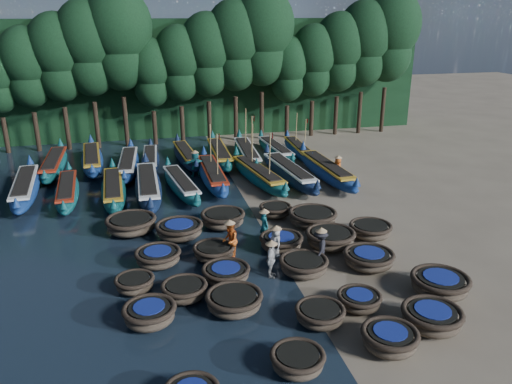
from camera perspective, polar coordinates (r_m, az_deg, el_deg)
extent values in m
plane|color=gray|center=(24.86, 1.32, -5.14)|extent=(120.00, 120.00, 0.00)
cube|color=black|center=(45.97, -6.26, 12.88)|extent=(40.00, 3.00, 10.00)
ellipsoid|color=brown|center=(16.34, 4.77, -18.88)|extent=(2.12, 2.12, 0.61)
torus|color=#34291E|center=(16.16, 4.80, -18.09)|extent=(1.75, 1.75, 0.18)
cylinder|color=black|center=(16.14, 4.80, -17.99)|extent=(1.31, 1.31, 0.06)
ellipsoid|color=brown|center=(17.62, 15.00, -16.17)|extent=(2.11, 2.11, 0.67)
torus|color=#34291E|center=(17.44, 15.09, -15.33)|extent=(1.93, 1.93, 0.20)
cylinder|color=black|center=(17.42, 15.11, -15.22)|extent=(1.45, 1.45, 0.06)
cylinder|color=navy|center=(17.39, 15.12, -15.11)|extent=(1.11, 1.11, 0.04)
ellipsoid|color=brown|center=(19.04, 19.42, -13.64)|extent=(2.04, 2.04, 0.71)
torus|color=#34291E|center=(18.86, 19.54, -12.79)|extent=(2.17, 2.17, 0.22)
cylinder|color=black|center=(18.84, 19.55, -12.68)|extent=(1.64, 1.64, 0.06)
cylinder|color=navy|center=(18.82, 19.57, -12.57)|extent=(1.26, 1.26, 0.04)
ellipsoid|color=brown|center=(18.63, -12.05, -13.71)|extent=(2.31, 2.31, 0.68)
torus|color=#34291E|center=(18.46, -12.12, -12.88)|extent=(1.94, 1.94, 0.21)
cylinder|color=black|center=(18.44, -12.13, -12.78)|extent=(1.46, 1.46, 0.06)
cylinder|color=navy|center=(18.42, -12.14, -12.67)|extent=(1.12, 1.12, 0.04)
ellipsoid|color=brown|center=(18.99, -2.50, -12.57)|extent=(2.02, 2.02, 0.65)
torus|color=#34291E|center=(18.83, -2.52, -11.78)|extent=(2.17, 2.17, 0.20)
cylinder|color=black|center=(18.81, -2.52, -11.68)|extent=(1.65, 1.65, 0.06)
ellipsoid|color=brown|center=(18.47, 7.31, -13.90)|extent=(1.97, 1.97, 0.58)
torus|color=#34291E|center=(18.32, 7.35, -13.18)|extent=(1.83, 1.83, 0.18)
cylinder|color=black|center=(18.30, 7.36, -13.09)|extent=(1.38, 1.38, 0.05)
ellipsoid|color=brown|center=(19.51, 11.70, -12.21)|extent=(1.90, 1.90, 0.56)
torus|color=#34291E|center=(19.38, 11.75, -11.54)|extent=(1.70, 1.70, 0.17)
cylinder|color=black|center=(19.36, 11.76, -11.46)|extent=(1.28, 1.28, 0.05)
cylinder|color=navy|center=(19.34, 11.77, -11.37)|extent=(0.99, 0.99, 0.03)
ellipsoid|color=brown|center=(21.22, 20.25, -10.06)|extent=(2.19, 2.19, 0.72)
torus|color=#34291E|center=(21.06, 20.36, -9.26)|extent=(2.33, 2.33, 0.22)
cylinder|color=black|center=(21.04, 20.37, -9.16)|extent=(1.77, 1.77, 0.07)
cylinder|color=navy|center=(21.02, 20.39, -9.05)|extent=(1.36, 1.36, 0.04)
ellipsoid|color=brown|center=(20.74, -13.67, -10.29)|extent=(1.77, 1.77, 0.57)
torus|color=#34291E|center=(20.61, -13.74, -9.64)|extent=(1.60, 1.60, 0.17)
cylinder|color=black|center=(20.60, -13.74, -9.56)|extent=(1.20, 1.20, 0.05)
ellipsoid|color=brown|center=(19.87, -8.18, -11.26)|extent=(1.85, 1.85, 0.61)
torus|color=#34291E|center=(19.72, -8.22, -10.55)|extent=(1.82, 1.82, 0.18)
cylinder|color=black|center=(19.71, -8.22, -10.45)|extent=(1.37, 1.37, 0.06)
ellipsoid|color=brown|center=(20.88, -3.45, -9.45)|extent=(2.25, 2.25, 0.59)
torus|color=#34291E|center=(20.75, -3.46, -8.78)|extent=(2.02, 2.02, 0.18)
cylinder|color=black|center=(20.73, -3.46, -8.70)|extent=(1.54, 1.54, 0.05)
cylinder|color=navy|center=(20.71, -3.47, -8.61)|extent=(1.19, 1.19, 0.04)
ellipsoid|color=brown|center=(21.46, 5.47, -8.55)|extent=(2.19, 2.19, 0.66)
torus|color=#34291E|center=(21.32, 5.49, -7.82)|extent=(2.11, 2.11, 0.20)
cylinder|color=black|center=(21.30, 5.50, -7.72)|extent=(1.60, 1.60, 0.06)
ellipsoid|color=brown|center=(22.46, 12.75, -7.63)|extent=(2.13, 2.13, 0.65)
torus|color=#34291E|center=(22.33, 12.81, -6.93)|extent=(2.24, 2.24, 0.20)
cylinder|color=black|center=(22.31, 12.82, -6.84)|extent=(1.71, 1.71, 0.06)
cylinder|color=navy|center=(22.29, 12.83, -6.75)|extent=(1.32, 1.32, 0.04)
ellipsoid|color=brown|center=(22.49, -11.12, -7.48)|extent=(2.10, 2.10, 0.64)
torus|color=#34291E|center=(22.35, -11.17, -6.80)|extent=(2.05, 2.05, 0.19)
cylinder|color=black|center=(22.33, -11.18, -6.71)|extent=(1.55, 1.55, 0.06)
cylinder|color=navy|center=(22.32, -11.18, -6.62)|extent=(1.19, 1.19, 0.04)
ellipsoid|color=brown|center=(22.65, -4.81, -6.98)|extent=(2.34, 2.34, 0.61)
torus|color=#34291E|center=(22.53, -4.83, -6.33)|extent=(1.92, 1.92, 0.18)
cylinder|color=black|center=(22.51, -4.83, -6.25)|extent=(1.46, 1.46, 0.06)
ellipsoid|color=brown|center=(23.41, 2.90, -5.93)|extent=(2.46, 2.46, 0.66)
torus|color=#34291E|center=(23.27, 2.91, -5.25)|extent=(2.06, 2.06, 0.20)
cylinder|color=black|center=(23.25, 2.91, -5.16)|extent=(1.56, 1.56, 0.06)
cylinder|color=navy|center=(23.24, 2.92, -5.07)|extent=(1.20, 1.20, 0.04)
ellipsoid|color=brown|center=(23.91, 8.49, -5.45)|extent=(2.74, 2.74, 0.74)
torus|color=#34291E|center=(23.76, 8.53, -4.69)|extent=(2.39, 2.39, 0.23)
cylinder|color=black|center=(23.74, 8.53, -4.59)|extent=(1.81, 1.81, 0.07)
ellipsoid|color=brown|center=(25.32, 12.94, -4.40)|extent=(2.07, 2.07, 0.64)
torus|color=#34291E|center=(25.20, 12.99, -3.78)|extent=(2.12, 2.12, 0.19)
cylinder|color=black|center=(25.19, 12.99, -3.70)|extent=(1.61, 1.61, 0.06)
ellipsoid|color=brown|center=(25.90, -14.06, -3.79)|extent=(3.16, 3.16, 0.75)
torus|color=#34291E|center=(25.77, -14.12, -3.07)|extent=(2.55, 2.55, 0.23)
cylinder|color=black|center=(25.75, -14.13, -2.98)|extent=(1.95, 1.95, 0.07)
ellipsoid|color=brown|center=(24.89, -8.74, -4.48)|extent=(2.89, 2.89, 0.69)
torus|color=#34291E|center=(24.76, -8.78, -3.80)|extent=(2.36, 2.36, 0.21)
cylinder|color=black|center=(24.74, -8.78, -3.72)|extent=(1.81, 1.81, 0.06)
cylinder|color=navy|center=(24.73, -8.79, -3.63)|extent=(1.39, 1.39, 0.04)
ellipsoid|color=brown|center=(25.87, -3.80, -3.25)|extent=(2.51, 2.51, 0.74)
torus|color=#34291E|center=(25.73, -3.82, -2.54)|extent=(2.32, 2.32, 0.22)
cylinder|color=black|center=(25.71, -3.82, -2.45)|extent=(1.76, 1.76, 0.07)
ellipsoid|color=brown|center=(27.12, 2.23, -2.25)|extent=(2.06, 2.06, 0.60)
torus|color=#34291E|center=(27.02, 2.23, -1.70)|extent=(1.78, 1.78, 0.18)
cylinder|color=black|center=(27.01, 2.23, -1.62)|extent=(1.34, 1.34, 0.05)
ellipsoid|color=brown|center=(26.10, 6.48, -3.12)|extent=(2.64, 2.64, 0.74)
torus|color=#34291E|center=(25.97, 6.51, -2.41)|extent=(2.54, 2.54, 0.22)
cylinder|color=black|center=(25.95, 6.52, -2.32)|extent=(1.94, 1.94, 0.07)
ellipsoid|color=navy|center=(32.99, -24.87, 0.37)|extent=(2.30, 8.65, 1.07)
cone|color=navy|center=(36.77, -24.47, 3.44)|extent=(0.47, 0.47, 0.64)
cone|color=navy|center=(28.87, -25.76, -1.05)|extent=(0.47, 0.47, 0.53)
cube|color=white|center=(32.86, -24.98, 1.11)|extent=(1.71, 6.70, 0.13)
cube|color=black|center=(32.83, -25.00, 1.25)|extent=(1.35, 5.82, 0.11)
ellipsoid|color=#0E5350|center=(31.64, -20.76, 0.03)|extent=(1.88, 7.58, 0.94)
cone|color=#0E5350|center=(34.95, -20.66, 2.92)|extent=(0.41, 0.41, 0.56)
cone|color=#0E5350|center=(28.01, -21.17, -1.30)|extent=(0.41, 0.41, 0.47)
cube|color=#A82A14|center=(31.52, -20.85, 0.71)|extent=(1.40, 5.87, 0.11)
cube|color=black|center=(31.50, -20.86, 0.84)|extent=(1.09, 5.10, 0.09)
ellipsoid|color=#0E5350|center=(30.95, -15.97, 0.21)|extent=(1.75, 8.02, 1.00)
cone|color=#0E5350|center=(34.47, -16.14, 3.31)|extent=(0.44, 0.44, 0.60)
cone|color=#0E5350|center=(27.09, -15.99, -1.26)|extent=(0.44, 0.44, 0.50)
cube|color=#BF8E23|center=(30.82, -16.04, 0.94)|extent=(1.29, 6.21, 0.12)
cube|color=black|center=(30.80, -16.05, 1.08)|extent=(0.99, 5.41, 0.10)
ellipsoid|color=#0F233A|center=(30.86, -12.22, 0.57)|extent=(1.59, 8.77, 1.10)
cone|color=#0F233A|center=(34.73, -12.55, 3.95)|extent=(0.48, 0.48, 0.66)
cone|color=#0F233A|center=(26.61, -12.00, -1.05)|extent=(0.48, 0.48, 0.55)
cube|color=white|center=(30.71, -12.28, 1.38)|extent=(1.16, 6.80, 0.13)
cube|color=black|center=(30.68, -12.29, 1.54)|extent=(0.87, 5.92, 0.11)
ellipsoid|color=#0E5350|center=(31.04, -8.55, 0.78)|extent=(2.46, 7.67, 0.94)
cone|color=#0E5350|center=(34.29, -10.08, 3.61)|extent=(0.42, 0.42, 0.57)
cone|color=#0E5350|center=(27.48, -6.78, -0.43)|extent=(0.42, 0.42, 0.47)
cube|color=white|center=(30.91, -8.59, 1.47)|extent=(1.84, 5.94, 0.11)
cube|color=black|center=(30.89, -8.60, 1.60)|extent=(1.48, 5.15, 0.09)
ellipsoid|color=navy|center=(32.46, -4.99, 1.88)|extent=(1.52, 8.37, 1.05)
cone|color=navy|center=(36.15, -6.00, 4.84)|extent=(0.46, 0.46, 0.63)
cone|color=navy|center=(28.44, -3.79, 0.61)|extent=(0.46, 0.46, 0.52)
cube|color=#A82A14|center=(32.33, -5.01, 2.62)|extent=(1.11, 6.49, 0.13)
cube|color=black|center=(32.30, -5.02, 2.76)|extent=(0.82, 5.65, 0.10)
cylinder|color=#997F4C|center=(33.20, -5.23, 5.29)|extent=(0.07, 0.25, 2.93)
cylinder|color=#997F4C|center=(30.50, -4.45, 4.00)|extent=(0.07, 0.25, 2.93)
plane|color=red|center=(30.20, -4.21, 6.35)|extent=(0.00, 0.37, 0.37)
ellipsoid|color=#0E5350|center=(32.34, 0.25, 1.89)|extent=(2.81, 8.54, 1.05)
cone|color=#0E5350|center=(35.81, -2.28, 4.81)|extent=(0.46, 0.46, 0.63)
cone|color=#0E5350|center=(28.60, 3.42, 0.75)|extent=(0.46, 0.46, 0.53)
cube|color=#BF8E23|center=(32.21, 0.25, 2.64)|extent=(2.11, 6.61, 0.13)
cube|color=black|center=(32.19, 0.25, 2.78)|extent=(1.70, 5.74, 0.11)
cylinder|color=#997F4C|center=(33.03, -0.42, 5.32)|extent=(0.07, 0.25, 2.94)
cylinder|color=#997F4C|center=(30.51, 1.58, 4.08)|extent=(0.07, 0.25, 2.94)
plane|color=red|center=(30.25, 1.88, 6.44)|extent=(0.00, 0.37, 0.37)
ellipsoid|color=#0F233A|center=(32.82, 3.81, 2.15)|extent=(2.38, 8.79, 1.08)
cone|color=#0F233A|center=(36.40, 1.27, 5.13)|extent=(0.48, 0.48, 0.65)
cone|color=#0F233A|center=(28.96, 7.04, 0.95)|extent=(0.48, 0.48, 0.54)
cube|color=white|center=(32.68, 3.83, 2.91)|extent=(1.78, 6.80, 0.13)
cube|color=black|center=(32.66, 3.83, 3.05)|extent=(1.40, 5.91, 0.11)
ellipsoid|color=navy|center=(33.53, 8.05, 2.39)|extent=(2.02, 8.85, 1.10)
cone|color=navy|center=(37.12, 5.41, 5.36)|extent=(0.48, 0.48, 0.66)
cone|color=navy|center=(29.68, 11.46, 1.20)|extent=(0.48, 0.48, 0.55)
cube|color=#BF8E23|center=(33.40, 8.09, 3.15)|extent=(1.50, 6.86, 0.13)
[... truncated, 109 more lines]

